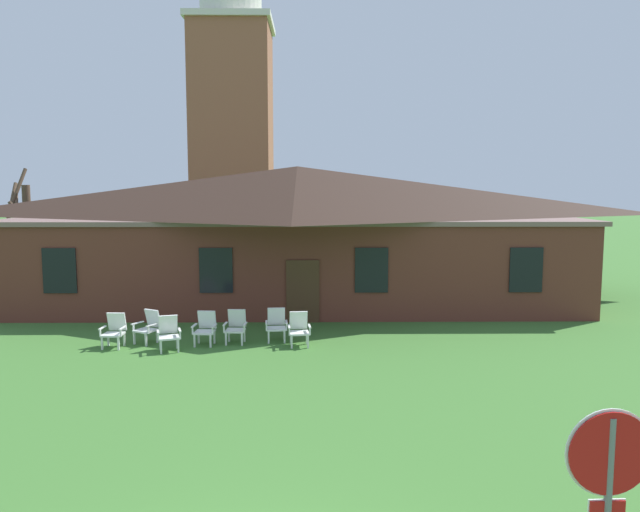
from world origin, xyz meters
TOP-DOWN VIEW (x-y plane):
  - brick_building at (0.00, 19.28)m, footprint 21.40×10.40m
  - dome_tower at (-4.41, 33.47)m, footprint 5.18×5.18m
  - stop_sign at (3.23, -0.65)m, footprint 0.81×0.07m
  - lawn_chair_by_porch at (-4.98, 11.22)m, footprint 0.67×0.70m
  - lawn_chair_near_door at (-4.14, 11.67)m, footprint 0.83×0.86m
  - lawn_chair_left_end at (-3.37, 10.85)m, footprint 0.75×0.80m
  - lawn_chair_middle at (-2.46, 11.45)m, footprint 0.68×0.71m
  - lawn_chair_right_end at (-1.61, 11.65)m, footprint 0.66×0.69m
  - lawn_chair_far_side at (-0.45, 11.87)m, footprint 0.67×0.70m
  - lawn_chair_under_eave at (0.23, 11.33)m, footprint 0.68×0.71m
  - bare_tree_beside_building at (-12.59, 22.50)m, footprint 1.45×1.47m

SIDE VIEW (x-z plane):
  - lawn_chair_by_porch at x=-4.98m, z-range 0.02..0.98m
  - lawn_chair_near_door at x=-4.14m, z-range 0.02..0.98m
  - lawn_chair_left_end at x=-3.37m, z-range 0.02..0.98m
  - lawn_chair_middle at x=-2.46m, z-range 0.02..0.98m
  - lawn_chair_right_end at x=-1.61m, z-range 0.02..0.98m
  - lawn_chair_far_side at x=-0.45m, z-range 0.02..0.98m
  - lawn_chair_under_eave at x=0.23m, z-range 0.02..0.98m
  - stop_sign at x=3.23m, z-range 0.54..3.14m
  - bare_tree_beside_building at x=-12.59m, z-range -0.02..5.34m
  - brick_building at x=0.00m, z-range 0.05..5.38m
  - dome_tower at x=-4.41m, z-range -0.83..19.62m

